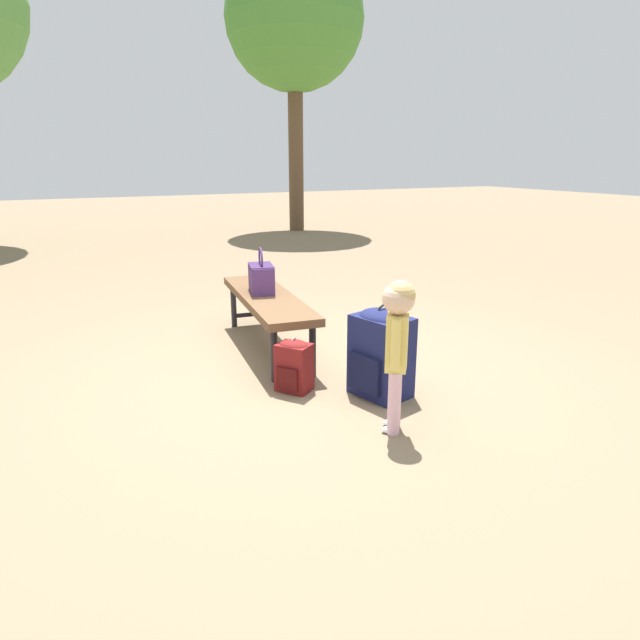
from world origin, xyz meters
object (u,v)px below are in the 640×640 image
Objects in this scene: park_bench at (267,302)px; backpack_large at (381,351)px; handbag at (261,277)px; child_standing at (398,333)px; tree_far at (294,20)px; backpack_small at (294,364)px.

park_bench is 2.66× the size of backpack_large.
backpack_large is (1.30, 0.32, -0.27)m from handbag.
park_bench is 1.86× the size of child_standing.
handbag is 8.37m from tree_far.
backpack_large is 0.11× the size of tree_far.
tree_far is (-7.80, 3.54, 3.86)m from backpack_small.
backpack_small is at bearing -160.47° from child_standing.
tree_far reaches higher than backpack_small.
tree_far is (-8.58, 3.27, 3.47)m from child_standing.
handbag is 0.07× the size of tree_far.
tree_far reaches higher than child_standing.
tree_far is at bearing 155.57° from backpack_small.
backpack_large is at bearing 14.74° from park_bench.
child_standing is at bearing 3.94° from handbag.
tree_far is (-6.92, 3.38, 3.66)m from park_bench.
park_bench is 0.92m from backpack_small.
handbag is 0.99× the size of backpack_small.
child_standing is 0.16× the size of tree_far.
handbag is at bearing 171.04° from backpack_small.
backpack_large is at bearing -20.70° from tree_far.
tree_far reaches higher than park_bench.
backpack_large is 0.59m from backpack_small.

